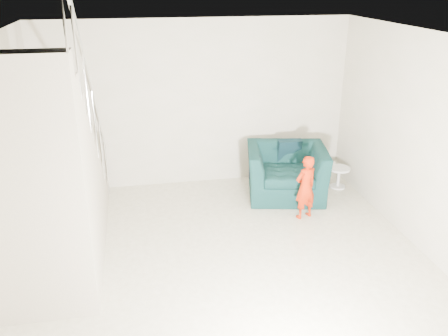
{
  "coord_description": "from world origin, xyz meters",
  "views": [
    {
      "loc": [
        -0.98,
        -4.67,
        3.3
      ],
      "look_at": [
        0.15,
        1.2,
        0.85
      ],
      "focal_mm": 38.0,
      "sensor_mm": 36.0,
      "label": 1
    }
  ],
  "objects_px": {
    "toddler": "(305,187)",
    "armchair": "(286,172)",
    "staircase": "(52,195)",
    "side_table": "(339,174)"
  },
  "relations": [
    {
      "from": "armchair",
      "to": "toddler",
      "type": "bearing_deg",
      "value": -75.95
    },
    {
      "from": "side_table",
      "to": "staircase",
      "type": "bearing_deg",
      "value": -160.61
    },
    {
      "from": "toddler",
      "to": "side_table",
      "type": "height_order",
      "value": "toddler"
    },
    {
      "from": "toddler",
      "to": "staircase",
      "type": "xyz_separation_m",
      "value": [
        -3.33,
        -0.61,
        0.47
      ]
    },
    {
      "from": "armchair",
      "to": "staircase",
      "type": "bearing_deg",
      "value": -145.38
    },
    {
      "from": "toddler",
      "to": "staircase",
      "type": "distance_m",
      "value": 3.42
    },
    {
      "from": "side_table",
      "to": "staircase",
      "type": "relative_size",
      "value": 0.1
    },
    {
      "from": "toddler",
      "to": "armchair",
      "type": "bearing_deg",
      "value": -107.96
    },
    {
      "from": "staircase",
      "to": "armchair",
      "type": "bearing_deg",
      "value": 22.84
    },
    {
      "from": "armchair",
      "to": "staircase",
      "type": "xyz_separation_m",
      "value": [
        -3.3,
        -1.39,
        0.55
      ]
    }
  ]
}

